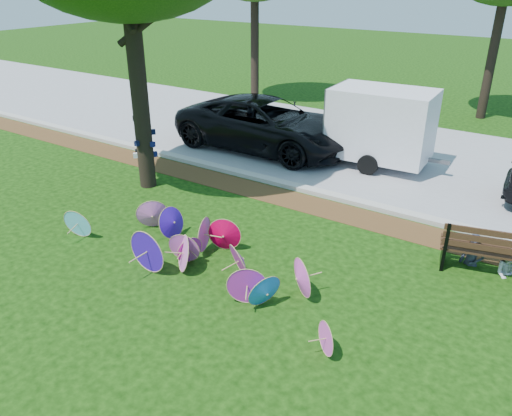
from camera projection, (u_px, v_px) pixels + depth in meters
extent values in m
plane|color=black|center=(177.00, 281.00, 9.58)|extent=(90.00, 90.00, 0.00)
cube|color=#472D16|center=(293.00, 200.00, 12.96)|extent=(90.00, 1.00, 0.01)
cube|color=#B7B5AD|center=(306.00, 189.00, 13.46)|extent=(90.00, 0.30, 0.12)
cube|color=gray|center=(365.00, 150.00, 16.61)|extent=(90.00, 8.00, 0.01)
cylinder|color=black|center=(139.00, 93.00, 12.77)|extent=(0.44, 0.44, 5.15)
cone|color=#E469C7|center=(186.00, 252.00, 9.82)|extent=(0.77, 0.69, 0.75)
cone|color=#B3259C|center=(247.00, 285.00, 8.82)|extent=(0.72, 0.51, 0.75)
cone|color=#E469C7|center=(152.00, 214.00, 11.36)|extent=(0.72, 0.71, 0.75)
cone|color=#B3259C|center=(189.00, 249.00, 10.10)|extent=(0.34, 0.61, 0.60)
cone|color=#E44AC4|center=(328.00, 338.00, 7.67)|extent=(0.49, 0.44, 0.57)
cone|color=blue|center=(266.00, 292.00, 8.68)|extent=(0.51, 0.73, 0.68)
cone|color=#E44AC4|center=(202.00, 234.00, 10.49)|extent=(0.36, 0.77, 0.77)
cone|color=#B3259C|center=(241.00, 260.00, 9.58)|extent=(0.80, 0.66, 0.73)
cone|color=#E44AC4|center=(299.00, 278.00, 8.99)|extent=(0.71, 0.61, 0.77)
cone|color=#E469C7|center=(185.00, 247.00, 10.10)|extent=(0.72, 0.41, 0.69)
cone|color=#69CDF9|center=(79.00, 223.00, 11.03)|extent=(0.74, 0.40, 0.71)
cone|color=#3310A6|center=(149.00, 251.00, 9.74)|extent=(0.90, 0.18, 0.90)
cone|color=#C00036|center=(224.00, 235.00, 10.47)|extent=(0.73, 0.36, 0.74)
cone|color=#3310A6|center=(173.00, 222.00, 11.02)|extent=(0.34, 0.74, 0.73)
imported|color=black|center=(266.00, 124.00, 16.38)|extent=(6.06, 2.86, 1.67)
cube|color=white|center=(381.00, 123.00, 14.76)|extent=(2.98, 1.98, 2.62)
imported|color=#353748|center=(476.00, 236.00, 9.86)|extent=(0.49, 0.33, 1.29)
cylinder|color=black|center=(255.00, 44.00, 21.94)|extent=(0.36, 0.36, 5.00)
cylinder|color=black|center=(493.00, 54.00, 19.19)|extent=(0.36, 0.36, 5.00)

